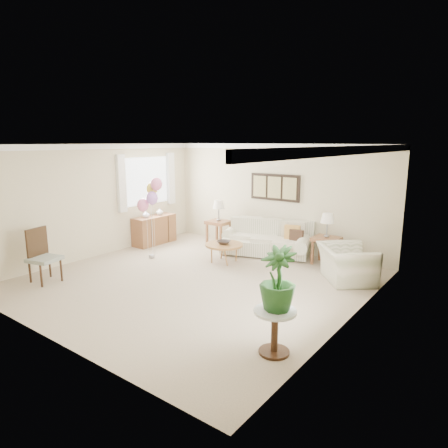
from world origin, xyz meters
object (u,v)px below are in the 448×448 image
object	(u,v)px
coffee_table	(224,245)
balloon_cluster	(151,195)
armchair	(346,264)
sofa	(267,241)
accent_chair	(42,254)

from	to	relation	value
coffee_table	balloon_cluster	world-z (taller)	balloon_cluster
coffee_table	armchair	distance (m)	2.66
sofa	armchair	xyz separation A→B (m)	(2.19, -0.67, 0.02)
sofa	armchair	distance (m)	2.29
balloon_cluster	coffee_table	bearing A→B (deg)	25.97
coffee_table	balloon_cluster	distance (m)	2.00
sofa	balloon_cluster	distance (m)	2.92
sofa	balloon_cluster	bearing A→B (deg)	-136.42
sofa	accent_chair	xyz separation A→B (m)	(-2.49, -4.20, 0.21)
sofa	balloon_cluster	world-z (taller)	balloon_cluster
sofa	accent_chair	bearing A→B (deg)	-120.63
coffee_table	armchair	xyz separation A→B (m)	(2.62, 0.44, -0.05)
sofa	balloon_cluster	xyz separation A→B (m)	(-1.94, -1.85, 1.16)
armchair	sofa	bearing A→B (deg)	32.46
armchair	accent_chair	size ratio (longest dim) A/B	1.02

